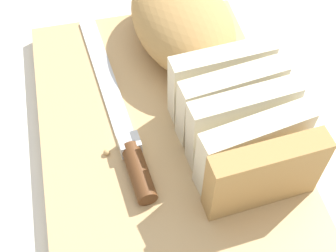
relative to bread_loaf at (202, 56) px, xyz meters
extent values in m
plane|color=silver|center=(0.08, -0.06, -0.06)|extent=(3.00, 3.00, 0.00)
cube|color=tan|center=(0.08, -0.06, -0.05)|extent=(0.43, 0.27, 0.02)
ellipsoid|color=tan|center=(-0.06, -0.01, 0.00)|extent=(0.20, 0.14, 0.08)
cube|color=beige|center=(0.04, 0.01, 0.00)|extent=(0.03, 0.11, 0.08)
cube|color=beige|center=(0.07, 0.01, 0.00)|extent=(0.04, 0.11, 0.08)
cube|color=beige|center=(0.10, 0.01, 0.00)|extent=(0.04, 0.11, 0.08)
cube|color=beige|center=(0.13, 0.01, 0.00)|extent=(0.05, 0.11, 0.08)
cube|color=tan|center=(0.16, 0.02, 0.00)|extent=(0.03, 0.11, 0.08)
cube|color=silver|center=(-0.02, -0.11, -0.04)|extent=(0.22, 0.04, 0.00)
cylinder|color=#593319|center=(0.12, -0.09, -0.03)|extent=(0.07, 0.03, 0.02)
cube|color=silver|center=(0.08, -0.10, -0.03)|extent=(0.02, 0.02, 0.02)
sphere|color=tan|center=(0.08, -0.12, -0.04)|extent=(0.01, 0.01, 0.01)
sphere|color=tan|center=(0.07, -0.04, -0.04)|extent=(0.00, 0.00, 0.00)
sphere|color=tan|center=(0.00, 0.00, -0.04)|extent=(0.01, 0.01, 0.01)
camera|label=1|loc=(0.36, -0.12, 0.37)|focal=50.64mm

